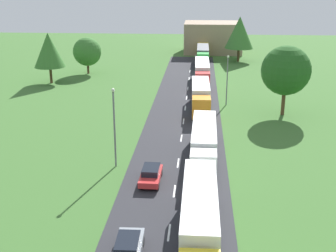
{
  "coord_description": "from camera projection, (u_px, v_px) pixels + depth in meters",
  "views": [
    {
      "loc": [
        2.05,
        -12.85,
        18.3
      ],
      "look_at": [
        -1.41,
        34.67,
        2.39
      ],
      "focal_mm": 47.82,
      "sensor_mm": 36.0,
      "label": 1
    }
  ],
  "objects": [
    {
      "name": "truck_fourth",
      "position": [
        202.0,
        72.0,
        79.97
      ],
      "size": [
        2.65,
        13.89,
        3.76
      ],
      "color": "red",
      "rests_on": "road"
    },
    {
      "name": "lamppost_third",
      "position": [
        227.0,
        77.0,
        66.09
      ],
      "size": [
        0.36,
        0.36,
        7.47
      ],
      "color": "slate",
      "rests_on": "ground"
    },
    {
      "name": "lamppost_second",
      "position": [
        114.0,
        124.0,
        44.08
      ],
      "size": [
        0.36,
        0.36,
        8.14
      ],
      "color": "slate",
      "rests_on": "ground"
    },
    {
      "name": "truck_lead",
      "position": [
        200.0,
        219.0,
        31.24
      ],
      "size": [
        2.51,
        14.44,
        3.77
      ],
      "color": "yellow",
      "rests_on": "road"
    },
    {
      "name": "road",
      "position": [
        175.0,
        185.0,
        41.26
      ],
      "size": [
        10.0,
        140.0,
        0.06
      ],
      "primitive_type": "cube",
      "color": "#2B2B30",
      "rests_on": "ground"
    },
    {
      "name": "car_third",
      "position": [
        151.0,
        174.0,
        41.7
      ],
      "size": [
        1.91,
        4.36,
        1.42
      ],
      "color": "red",
      "rests_on": "road"
    },
    {
      "name": "car_second",
      "position": [
        128.0,
        248.0,
        30.31
      ],
      "size": [
        1.95,
        4.5,
        1.54
      ],
      "color": "#8C939E",
      "rests_on": "road"
    },
    {
      "name": "distant_building",
      "position": [
        213.0,
        37.0,
        113.32
      ],
      "size": [
        14.24,
        11.6,
        7.49
      ],
      "primitive_type": "cube",
      "color": "#9E846B",
      "rests_on": "ground"
    },
    {
      "name": "tree_pine",
      "position": [
        239.0,
        32.0,
        99.96
      ],
      "size": [
        6.4,
        6.4,
        10.04
      ],
      "color": "#513823",
      "rests_on": "ground"
    },
    {
      "name": "truck_fifth",
      "position": [
        203.0,
        55.0,
        97.0
      ],
      "size": [
        2.51,
        13.92,
        3.77
      ],
      "color": "green",
      "rests_on": "road"
    },
    {
      "name": "truck_second",
      "position": [
        204.0,
        142.0,
        46.39
      ],
      "size": [
        2.66,
        13.58,
        3.44
      ],
      "color": "white",
      "rests_on": "road"
    },
    {
      "name": "tree_oak",
      "position": [
        87.0,
        52.0,
        87.77
      ],
      "size": [
        5.54,
        5.54,
        7.15
      ],
      "color": "#513823",
      "rests_on": "ground"
    },
    {
      "name": "tree_elm",
      "position": [
        49.0,
        50.0,
        79.39
      ],
      "size": [
        5.5,
        5.5,
        9.01
      ],
      "color": "#513823",
      "rests_on": "ground"
    },
    {
      "name": "truck_third",
      "position": [
        201.0,
        96.0,
        64.08
      ],
      "size": [
        2.71,
        12.7,
        3.67
      ],
      "color": "orange",
      "rests_on": "road"
    },
    {
      "name": "truck_sixth",
      "position": [
        203.0,
        44.0,
        112.65
      ],
      "size": [
        2.55,
        13.75,
        3.73
      ],
      "color": "yellow",
      "rests_on": "road"
    },
    {
      "name": "tree_birch",
      "position": [
        286.0,
        71.0,
        60.6
      ],
      "size": [
        6.73,
        6.73,
        9.63
      ],
      "color": "#513823",
      "rests_on": "ground"
    },
    {
      "name": "lane_marking_centre",
      "position": [
        172.0,
        212.0,
        36.45
      ],
      "size": [
        0.16,
        117.99,
        0.01
      ],
      "color": "white",
      "rests_on": "road"
    }
  ]
}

